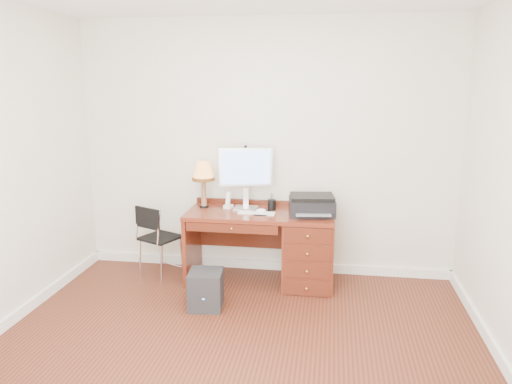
% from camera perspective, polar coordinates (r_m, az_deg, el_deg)
% --- Properties ---
extents(ground, '(4.00, 4.00, 0.00)m').
position_cam_1_polar(ground, '(4.10, -2.43, -17.66)').
color(ground, '#3F190E').
rests_on(ground, ground).
extents(room_shell, '(4.00, 4.00, 4.00)m').
position_cam_1_polar(room_shell, '(4.62, -0.89, -13.20)').
color(room_shell, silver).
rests_on(room_shell, ground).
extents(desk, '(1.50, 0.67, 0.75)m').
position_cam_1_polar(desk, '(5.16, 4.10, -6.04)').
color(desk, maroon).
rests_on(desk, ground).
extents(monitor, '(0.55, 0.22, 0.64)m').
position_cam_1_polar(monitor, '(5.16, -1.11, 2.49)').
color(monitor, silver).
rests_on(monitor, desk).
extents(keyboard, '(0.38, 0.12, 0.01)m').
position_cam_1_polar(keyboard, '(5.02, 0.08, -2.41)').
color(keyboard, white).
rests_on(keyboard, desk).
extents(mouse_pad, '(0.23, 0.23, 0.05)m').
position_cam_1_polar(mouse_pad, '(5.04, 0.60, -2.27)').
color(mouse_pad, black).
rests_on(mouse_pad, desk).
extents(printer, '(0.49, 0.40, 0.20)m').
position_cam_1_polar(printer, '(5.00, 6.39, -1.48)').
color(printer, black).
rests_on(printer, desk).
extents(leg_lamp, '(0.24, 0.24, 0.49)m').
position_cam_1_polar(leg_lamp, '(5.23, -6.04, 2.08)').
color(leg_lamp, black).
rests_on(leg_lamp, desk).
extents(phone, '(0.10, 0.10, 0.17)m').
position_cam_1_polar(phone, '(5.23, -3.19, -1.31)').
color(phone, white).
rests_on(phone, desk).
extents(pen_cup, '(0.09, 0.09, 0.11)m').
position_cam_1_polar(pen_cup, '(5.16, 1.81, -1.46)').
color(pen_cup, black).
rests_on(pen_cup, desk).
extents(chair, '(0.49, 0.50, 0.78)m').
position_cam_1_polar(chair, '(5.40, -11.12, -4.71)').
color(chair, black).
rests_on(chair, ground).
extents(equipment_box, '(0.33, 0.33, 0.35)m').
position_cam_1_polar(equipment_box, '(4.71, -5.75, -11.03)').
color(equipment_box, black).
rests_on(equipment_box, ground).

